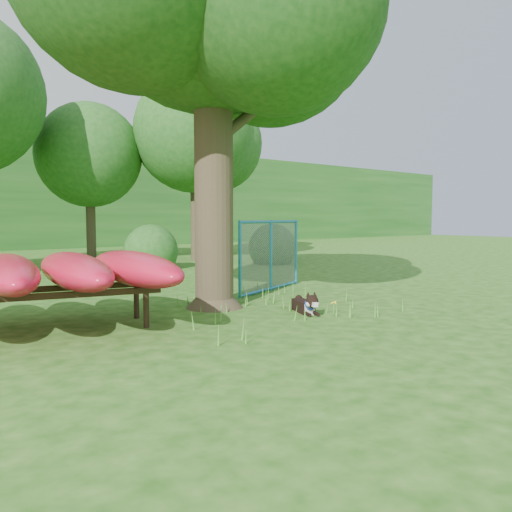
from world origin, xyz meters
TOP-DOWN VIEW (x-y plane):
  - ground at (0.00, 0.00)m, footprint 80.00×80.00m
  - wooden_post at (0.15, 2.29)m, footprint 0.33×0.15m
  - kayak_rack at (-3.52, 1.75)m, footprint 3.89×4.18m
  - husky_dog at (0.58, 0.22)m, footprint 0.54×0.92m
  - fence_section at (1.95, 2.80)m, footprint 2.69×1.09m
  - wildflower_clump at (0.97, -0.08)m, footprint 0.10×0.11m
  - bg_tree_c at (1.50, 13.00)m, footprint 4.00×4.00m
  - bg_tree_d at (5.00, 11.00)m, footprint 4.80×4.80m
  - bg_tree_e at (8.00, 14.00)m, footprint 4.60×4.60m
  - shrub_right at (6.50, 8.00)m, footprint 1.80×1.80m
  - shrub_mid at (2.00, 9.00)m, footprint 1.80×1.80m

SIDE VIEW (x-z plane):
  - ground at x=0.00m, z-range 0.00..0.00m
  - shrub_right at x=6.50m, z-range -0.90..0.90m
  - shrub_mid at x=2.00m, z-range -0.90..0.90m
  - husky_dog at x=0.58m, z-range -0.06..0.38m
  - wildflower_clump at x=0.97m, z-range 0.07..0.29m
  - wooden_post at x=0.15m, z-range 0.03..1.23m
  - fence_section at x=1.95m, z-range -0.55..2.22m
  - kayak_rack at x=-3.52m, z-range 0.31..1.50m
  - bg_tree_c at x=1.50m, z-range 1.05..7.17m
  - bg_tree_d at x=5.00m, z-range 1.33..8.83m
  - bg_tree_e at x=8.00m, z-range 1.46..9.01m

